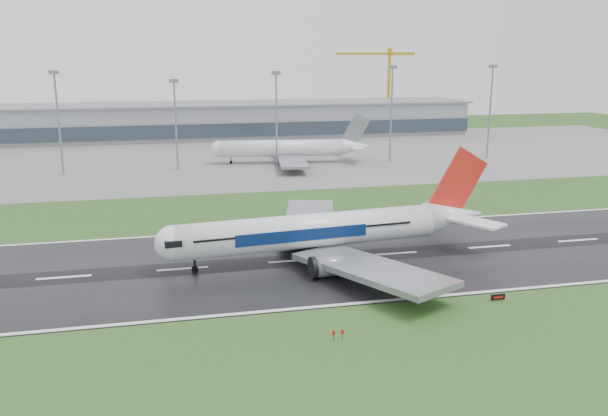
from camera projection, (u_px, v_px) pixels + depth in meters
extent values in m
plane|color=#264C1B|center=(293.00, 261.00, 113.27)|extent=(520.00, 520.00, 0.00)
cube|color=black|center=(293.00, 261.00, 113.25)|extent=(400.00, 45.00, 0.10)
cube|color=slate|center=(227.00, 156.00, 231.67)|extent=(400.00, 130.00, 0.08)
cube|color=gray|center=(214.00, 121.00, 286.71)|extent=(240.00, 36.00, 15.00)
cylinder|color=gray|center=(59.00, 125.00, 192.66)|extent=(0.64, 0.64, 31.52)
cylinder|color=gray|center=(176.00, 127.00, 200.64)|extent=(0.64, 0.64, 28.60)
cylinder|color=gray|center=(277.00, 121.00, 207.43)|extent=(0.64, 0.64, 30.88)
cylinder|color=gray|center=(391.00, 116.00, 215.88)|extent=(0.64, 0.64, 32.71)
cylinder|color=gray|center=(490.00, 114.00, 223.93)|extent=(0.64, 0.64, 32.81)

